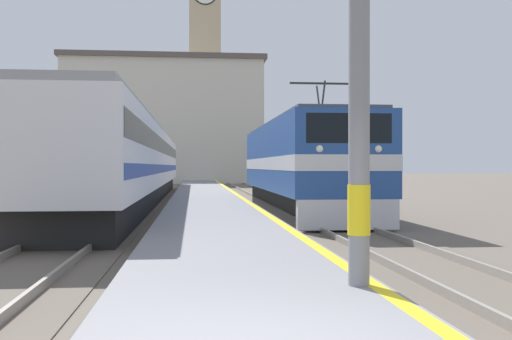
% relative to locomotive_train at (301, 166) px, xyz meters
% --- Properties ---
extents(ground_plane, '(200.00, 200.00, 0.00)m').
position_rel_locomotive_train_xyz_m(ground_plane, '(-3.45, 11.95, -1.80)').
color(ground_plane, '#60564C').
extents(platform, '(3.30, 140.00, 0.37)m').
position_rel_locomotive_train_xyz_m(platform, '(-3.45, 6.95, -1.62)').
color(platform, slate).
rests_on(platform, ground).
extents(rail_track_near, '(2.83, 140.00, 0.16)m').
position_rel_locomotive_train_xyz_m(rail_track_near, '(0.00, 6.95, -1.77)').
color(rail_track_near, '#60564C').
rests_on(rail_track_near, ground).
extents(rail_track_far, '(2.84, 140.00, 0.16)m').
position_rel_locomotive_train_xyz_m(rail_track_far, '(-6.97, 6.95, -1.77)').
color(rail_track_far, '#60564C').
rests_on(rail_track_far, ground).
extents(locomotive_train, '(2.92, 14.36, 4.49)m').
position_rel_locomotive_train_xyz_m(locomotive_train, '(0.00, 0.00, 0.00)').
color(locomotive_train, black).
rests_on(locomotive_train, ground).
extents(passenger_train, '(2.92, 36.28, 3.67)m').
position_rel_locomotive_train_xyz_m(passenger_train, '(-6.97, 7.65, 0.19)').
color(passenger_train, black).
rests_on(passenger_train, ground).
extents(clock_tower, '(4.78, 4.78, 28.86)m').
position_rel_locomotive_train_xyz_m(clock_tower, '(-2.71, 51.89, 13.44)').
color(clock_tower, tan).
rests_on(clock_tower, ground).
extents(station_building, '(20.61, 7.73, 12.98)m').
position_rel_locomotive_train_xyz_m(station_building, '(-7.09, 40.27, 4.71)').
color(station_building, beige).
rests_on(station_building, ground).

